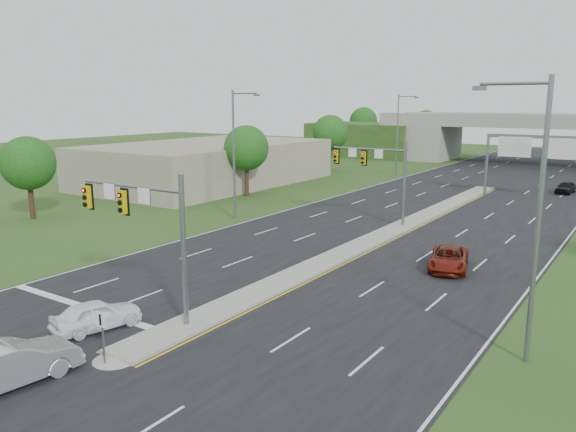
% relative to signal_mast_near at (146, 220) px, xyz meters
% --- Properties ---
extents(ground, '(240.00, 240.00, 0.00)m').
position_rel_signal_mast_near_xyz_m(ground, '(2.26, 0.07, -4.73)').
color(ground, '#284719').
rests_on(ground, ground).
extents(road, '(24.00, 160.00, 0.02)m').
position_rel_signal_mast_near_xyz_m(road, '(2.26, 35.07, -4.72)').
color(road, black).
rests_on(road, ground).
extents(median, '(2.00, 54.00, 0.16)m').
position_rel_signal_mast_near_xyz_m(median, '(2.26, 23.07, -4.63)').
color(median, gray).
rests_on(median, road).
extents(median_nose, '(2.00, 2.00, 0.16)m').
position_rel_signal_mast_near_xyz_m(median_nose, '(2.26, -3.93, -4.63)').
color(median_nose, gray).
rests_on(median_nose, road).
extents(lane_markings, '(23.72, 160.00, 0.01)m').
position_rel_signal_mast_near_xyz_m(lane_markings, '(1.66, 28.99, -4.70)').
color(lane_markings, gold).
rests_on(lane_markings, road).
extents(signal_mast_near, '(6.62, 0.60, 7.00)m').
position_rel_signal_mast_near_xyz_m(signal_mast_near, '(0.00, 0.00, 0.00)').
color(signal_mast_near, slate).
rests_on(signal_mast_near, ground).
extents(signal_mast_far, '(6.62, 0.60, 7.00)m').
position_rel_signal_mast_near_xyz_m(signal_mast_far, '(0.00, 25.00, 0.00)').
color(signal_mast_far, slate).
rests_on(signal_mast_far, ground).
extents(keep_right_sign, '(0.60, 0.13, 2.20)m').
position_rel_signal_mast_near_xyz_m(keep_right_sign, '(2.26, -4.45, -3.21)').
color(keep_right_sign, slate).
rests_on(keep_right_sign, ground).
extents(sign_gantry, '(11.58, 0.44, 6.67)m').
position_rel_signal_mast_near_xyz_m(sign_gantry, '(8.95, 44.99, 0.51)').
color(sign_gantry, slate).
rests_on(sign_gantry, ground).
extents(overpass, '(80.00, 14.00, 8.10)m').
position_rel_signal_mast_near_xyz_m(overpass, '(2.26, 80.07, -1.17)').
color(overpass, gray).
rests_on(overpass, ground).
extents(lightpole_l_mid, '(2.85, 0.25, 11.00)m').
position_rel_signal_mast_near_xyz_m(lightpole_l_mid, '(-11.03, 20.07, 1.38)').
color(lightpole_l_mid, slate).
rests_on(lightpole_l_mid, ground).
extents(lightpole_l_far, '(2.85, 0.25, 11.00)m').
position_rel_signal_mast_near_xyz_m(lightpole_l_far, '(-11.03, 55.07, 1.38)').
color(lightpole_l_far, slate).
rests_on(lightpole_l_far, ground).
extents(lightpole_r_near, '(2.85, 0.25, 11.00)m').
position_rel_signal_mast_near_xyz_m(lightpole_r_near, '(15.56, 5.07, 1.38)').
color(lightpole_r_near, slate).
rests_on(lightpole_r_near, ground).
extents(tree_l_near, '(4.80, 4.80, 7.60)m').
position_rel_signal_mast_near_xyz_m(tree_l_near, '(-17.74, 30.07, 0.45)').
color(tree_l_near, '#382316').
rests_on(tree_l_near, ground).
extents(tree_l_mid, '(5.20, 5.20, 8.12)m').
position_rel_signal_mast_near_xyz_m(tree_l_mid, '(-21.74, 55.07, 0.78)').
color(tree_l_mid, '#382316').
rests_on(tree_l_mid, ground).
extents(tree_l_close, '(4.60, 4.60, 7.17)m').
position_rel_signal_mast_near_xyz_m(tree_l_close, '(-25.74, 10.07, 0.13)').
color(tree_l_close, '#382316').
rests_on(tree_l_close, ground).
extents(tree_back_a, '(6.00, 6.00, 8.85)m').
position_rel_signal_mast_near_xyz_m(tree_back_a, '(-35.74, 94.07, 1.11)').
color(tree_back_a, '#382316').
rests_on(tree_back_a, ground).
extents(tree_back_b, '(5.60, 5.60, 8.32)m').
position_rel_signal_mast_near_xyz_m(tree_back_b, '(-21.74, 94.07, 0.78)').
color(tree_back_b, '#382316').
rests_on(tree_back_b, ground).
extents(commercial_building, '(18.00, 30.00, 5.00)m').
position_rel_signal_mast_near_xyz_m(commercial_building, '(-27.74, 35.07, -2.23)').
color(commercial_building, gray).
rests_on(commercial_building, ground).
extents(car_white, '(2.56, 4.24, 1.35)m').
position_rel_signal_mast_near_xyz_m(car_white, '(-0.90, -2.33, -4.03)').
color(car_white, white).
rests_on(car_white, road).
extents(car_silver, '(2.32, 5.09, 1.62)m').
position_rel_signal_mast_near_xyz_m(car_silver, '(0.76, -7.33, -3.90)').
color(car_silver, '#B6B9BF').
rests_on(car_silver, road).
extents(car_far_a, '(3.26, 5.10, 1.31)m').
position_rel_signal_mast_near_xyz_m(car_far_a, '(9.19, 15.55, -4.05)').
color(car_far_a, maroon).
rests_on(car_far_a, road).
extents(car_far_c, '(1.91, 4.03, 1.33)m').
position_rel_signal_mast_near_xyz_m(car_far_c, '(10.60, 51.29, -4.04)').
color(car_far_c, black).
rests_on(car_far_c, road).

